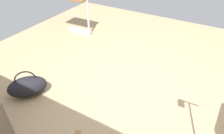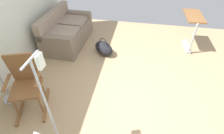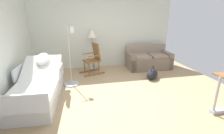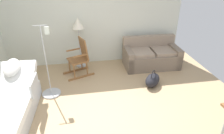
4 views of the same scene
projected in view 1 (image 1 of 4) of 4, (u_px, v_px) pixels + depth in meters
name	position (u px, v px, depth m)	size (l,w,h in m)	color
ground_plane	(131.00, 92.00, 3.12)	(6.40, 6.40, 0.00)	tan
overbed_table	(76.00, 10.00, 4.52)	(0.85, 0.43, 0.84)	#B2B5BA
duffel_bag	(27.00, 86.00, 2.99)	(0.60, 0.64, 0.43)	black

